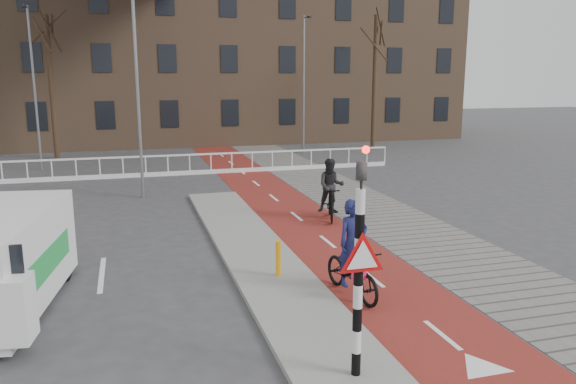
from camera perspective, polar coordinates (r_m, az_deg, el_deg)
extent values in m
plane|color=#38383A|center=(10.95, 5.68, -13.03)|extent=(120.00, 120.00, 0.00)
cube|color=maroon|center=(20.43, -0.76, -1.17)|extent=(2.50, 60.00, 0.01)
cube|color=slate|center=(21.33, 6.52, -0.70)|extent=(3.00, 60.00, 0.01)
cube|color=gray|center=(14.29, -2.92, -6.69)|extent=(1.80, 16.00, 0.12)
cylinder|color=black|center=(8.43, 7.14, -9.34)|extent=(0.14, 0.14, 2.88)
imported|color=black|center=(7.96, 7.47, 3.12)|extent=(0.13, 0.16, 0.80)
cylinder|color=#FF0C05|center=(7.81, 7.92, 4.28)|extent=(0.11, 0.02, 0.11)
cylinder|color=#EC9F0D|center=(12.76, -0.99, -6.76)|extent=(0.12, 0.12, 0.81)
imported|color=black|center=(11.98, 6.54, -8.05)|extent=(0.99, 2.09, 1.05)
imported|color=#171B49|center=(11.78, 6.61, -5.17)|extent=(0.73, 0.53, 1.83)
cube|color=#E21F51|center=(11.41, 7.23, -7.99)|extent=(0.28, 0.20, 0.31)
imported|color=black|center=(18.09, 4.36, -1.09)|extent=(1.04, 1.92, 1.11)
imported|color=black|center=(17.97, 4.39, 0.64)|extent=(1.00, 0.88, 1.74)
cube|color=green|center=(12.27, -23.05, -6.41)|extent=(0.45, 2.90, 0.55)
cylinder|color=black|center=(11.02, -25.82, -12.23)|extent=(0.32, 0.67, 0.64)
cylinder|color=black|center=(13.80, -21.86, -7.10)|extent=(0.32, 0.67, 0.64)
cube|color=silver|center=(26.49, -18.64, 3.28)|extent=(28.00, 0.08, 0.08)
cube|color=silver|center=(26.62, -18.52, 1.47)|extent=(28.00, 0.10, 0.20)
cube|color=#7F6047|center=(41.24, -15.44, 13.34)|extent=(46.00, 10.00, 12.00)
cylinder|color=black|center=(33.89, -22.89, 9.69)|extent=(0.30, 0.30, 7.77)
cylinder|color=black|center=(35.78, 8.77, 10.85)|extent=(0.27, 0.27, 8.18)
cylinder|color=slate|center=(21.70, -14.99, 9.04)|extent=(0.12, 0.12, 7.39)
cylinder|color=slate|center=(30.06, -24.34, 9.44)|extent=(0.12, 0.12, 7.79)
cylinder|color=slate|center=(33.60, 1.61, 10.72)|extent=(0.12, 0.12, 7.93)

